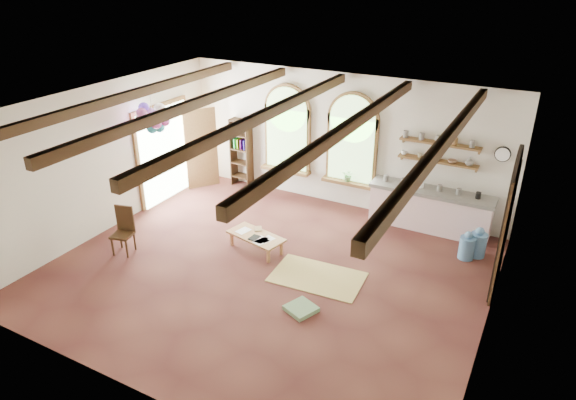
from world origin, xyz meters
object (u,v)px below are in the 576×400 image
Objects in this scene: balloon_cluster at (153,118)px; kitchen_counter at (430,209)px; coffee_table at (256,237)px; side_chair at (124,240)px.

kitchen_counter is at bearing 21.45° from balloon_cluster.
coffee_table is 1.13× the size of balloon_cluster.
kitchen_counter is 6.41m from balloon_cluster.
kitchen_counter is at bearing 42.09° from coffee_table.
balloon_cluster reaches higher than side_chair.
coffee_table is (-2.90, -2.62, -0.17)m from kitchen_counter.
coffee_table is 2.70m from side_chair.
coffee_table is 3.48m from balloon_cluster.
kitchen_counter is 2.06× the size of coffee_table.
coffee_table is at bearing -137.91° from kitchen_counter.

